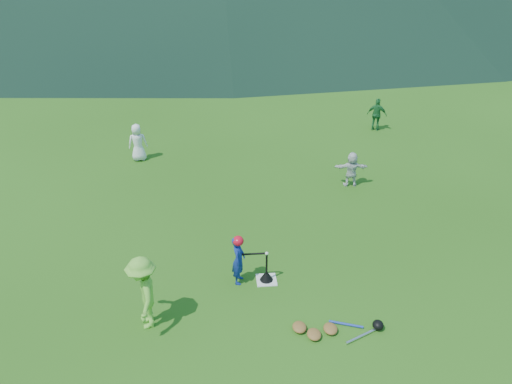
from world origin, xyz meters
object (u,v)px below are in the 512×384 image
(adult_coach, at_px, (144,293))
(batting_tee, at_px, (266,276))
(fielder_d, at_px, (352,169))
(equipment_pile, at_px, (331,329))
(fielder_a, at_px, (138,142))
(home_plate, at_px, (266,280))
(batter_child, at_px, (239,260))
(fielder_c, at_px, (377,115))

(adult_coach, bearing_deg, batting_tee, 107.37)
(fielder_d, height_order, equipment_pile, fielder_d)
(adult_coach, bearing_deg, fielder_a, -179.71)
(fielder_a, bearing_deg, home_plate, 109.79)
(fielder_d, relative_size, equipment_pile, 0.60)
(batter_child, bearing_deg, home_plate, -79.28)
(batter_child, xyz_separation_m, adult_coach, (-1.91, -1.18, 0.21))
(fielder_a, height_order, fielder_c, fielder_a)
(batter_child, distance_m, fielder_c, 10.39)
(home_plate, height_order, equipment_pile, equipment_pile)
(batting_tee, bearing_deg, fielder_a, 117.63)
(batter_child, bearing_deg, fielder_c, -20.29)
(fielder_c, bearing_deg, batter_child, 81.83)
(home_plate, relative_size, batting_tee, 0.66)
(equipment_pile, bearing_deg, batter_child, 134.41)
(batter_child, bearing_deg, batting_tee, -79.28)
(home_plate, xyz_separation_m, equipment_pile, (1.08, -1.70, 0.06))
(batter_child, distance_m, fielder_d, 5.62)
(batting_tee, height_order, equipment_pile, batting_tee)
(batting_tee, bearing_deg, adult_coach, -155.62)
(adult_coach, bearing_deg, batter_child, 114.63)
(fielder_c, relative_size, equipment_pile, 0.69)
(home_plate, bearing_deg, fielder_c, 59.07)
(fielder_c, relative_size, fielder_d, 1.15)
(fielder_a, distance_m, fielder_d, 7.03)
(batting_tee, distance_m, equipment_pile, 2.01)
(fielder_c, distance_m, batting_tee, 10.10)
(fielder_c, relative_size, batting_tee, 1.83)
(home_plate, relative_size, batter_child, 0.39)
(fielder_d, bearing_deg, equipment_pile, 76.17)
(home_plate, bearing_deg, batting_tee, 0.00)
(home_plate, xyz_separation_m, batter_child, (-0.62, 0.03, 0.57))
(fielder_c, bearing_deg, fielder_a, 38.02)
(batting_tee, bearing_deg, fielder_c, 59.07)
(adult_coach, distance_m, fielder_d, 7.79)
(batter_child, xyz_separation_m, fielder_a, (-2.92, 6.73, 0.05))
(adult_coach, distance_m, fielder_a, 7.97)
(home_plate, bearing_deg, equipment_pile, -57.60)
(batter_child, relative_size, fielder_c, 0.94)
(batter_child, relative_size, batting_tee, 1.72)
(home_plate, xyz_separation_m, batting_tee, (0.00, 0.00, 0.12))
(batter_child, xyz_separation_m, equipment_pile, (1.69, -1.73, -0.52))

